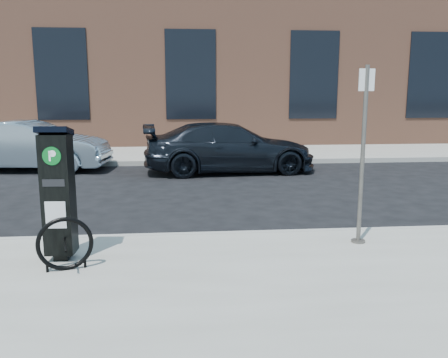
{
  "coord_description": "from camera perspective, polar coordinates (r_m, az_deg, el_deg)",
  "views": [
    {
      "loc": [
        -0.41,
        -7.29,
        2.39
      ],
      "look_at": [
        0.29,
        0.5,
        0.93
      ],
      "focal_mm": 38.0,
      "sensor_mm": 36.0,
      "label": 1
    }
  ],
  "objects": [
    {
      "name": "sidewalk_far",
      "position": [
        21.42,
        -4.04,
        4.37
      ],
      "size": [
        60.0,
        12.0,
        0.15
      ],
      "primitive_type": "cube",
      "color": "gray",
      "rests_on": "ground"
    },
    {
      "name": "curb_far",
      "position": [
        15.49,
        -3.58,
        1.99
      ],
      "size": [
        60.0,
        0.12,
        0.16
      ],
      "primitive_type": "cube",
      "color": "#9E9B93",
      "rests_on": "ground"
    },
    {
      "name": "bike_rack",
      "position": [
        6.33,
        -18.58,
        -7.44
      ],
      "size": [
        0.69,
        0.23,
        0.7
      ],
      "rotation": [
        0.0,
        0.0,
        0.26
      ],
      "color": "black",
      "rests_on": "sidewalk_near"
    },
    {
      "name": "sign_pole",
      "position": [
        7.17,
        16.33,
        2.55
      ],
      "size": [
        0.23,
        0.21,
        2.59
      ],
      "rotation": [
        0.0,
        0.0,
        0.04
      ],
      "color": "#4D4844",
      "rests_on": "sidewalk_near"
    },
    {
      "name": "ground",
      "position": [
        7.68,
        -1.85,
        -7.53
      ],
      "size": [
        120.0,
        120.0,
        0.0
      ],
      "primitive_type": "plane",
      "color": "black",
      "rests_on": "ground"
    },
    {
      "name": "building",
      "position": [
        24.35,
        -4.32,
        14.72
      ],
      "size": [
        28.0,
        10.05,
        8.25
      ],
      "color": "#965D44",
      "rests_on": "ground"
    },
    {
      "name": "parking_kiosk",
      "position": [
        6.6,
        -19.32,
        -1.5
      ],
      "size": [
        0.43,
        0.38,
        1.8
      ],
      "rotation": [
        0.0,
        0.0,
        -0.05
      ],
      "color": "black",
      "rests_on": "sidewalk_near"
    },
    {
      "name": "car_silver",
      "position": [
        15.4,
        -22.15,
        3.7
      ],
      "size": [
        4.66,
        1.98,
        1.5
      ],
      "primitive_type": "imported",
      "rotation": [
        0.0,
        0.0,
        1.48
      ],
      "color": "#7F93A1",
      "rests_on": "ground"
    },
    {
      "name": "curb_near",
      "position": [
        7.64,
        -1.84,
        -7.04
      ],
      "size": [
        60.0,
        0.12,
        0.16
      ],
      "primitive_type": "cube",
      "color": "#9E9B93",
      "rests_on": "ground"
    },
    {
      "name": "car_dark",
      "position": [
        14.02,
        0.65,
        3.81
      ],
      "size": [
        5.16,
        2.4,
        1.46
      ],
      "primitive_type": "imported",
      "rotation": [
        0.0,
        0.0,
        1.64
      ],
      "color": "black",
      "rests_on": "ground"
    }
  ]
}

